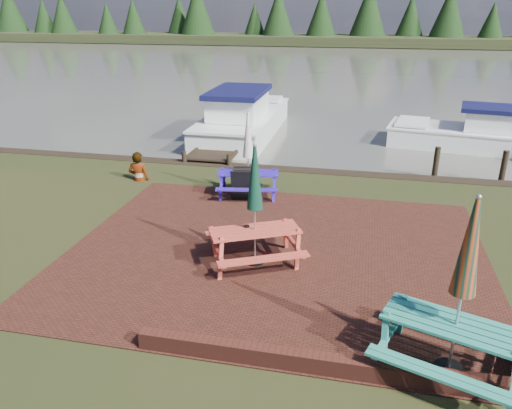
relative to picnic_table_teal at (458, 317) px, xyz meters
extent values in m
plane|color=black|center=(-3.18, 2.20, -0.97)|extent=(120.00, 120.00, 0.00)
cube|color=#371911|center=(-3.18, 3.20, -0.96)|extent=(9.00, 7.50, 0.02)
cube|color=#4C1E16|center=(-1.68, -0.40, -0.82)|extent=(6.00, 0.22, 0.30)
cube|color=#4B4941|center=(-3.18, 39.20, -0.97)|extent=(120.00, 60.00, 0.02)
cube|color=black|center=(-3.18, 68.20, -0.47)|extent=(120.00, 10.00, 1.20)
cube|color=#288472|center=(0.00, 0.00, -0.15)|extent=(2.14, 1.41, 0.04)
cube|color=#288472|center=(-0.26, -0.71, -0.47)|extent=(1.97, 0.93, 0.04)
cube|color=#288472|center=(0.26, 0.71, -0.47)|extent=(1.97, 0.93, 0.04)
cube|color=#288472|center=(-0.82, 0.29, -0.56)|extent=(0.67, 1.66, 0.82)
cylinder|color=black|center=(0.00, 0.00, -0.92)|extent=(0.40, 0.40, 0.11)
cylinder|color=#B2B2B7|center=(0.00, 0.00, 0.42)|extent=(0.04, 0.04, 2.78)
cone|color=#A73617|center=(0.00, 0.00, 1.08)|extent=(0.36, 0.36, 1.39)
cube|color=#BF4231|center=(-3.52, 2.66, -0.22)|extent=(1.96, 1.47, 0.04)
cube|color=#BF4231|center=(-3.20, 2.04, -0.51)|extent=(1.75, 1.05, 0.04)
cube|color=#BF4231|center=(-3.83, 3.28, -0.51)|extent=(1.75, 1.05, 0.04)
cube|color=#BF4231|center=(-4.23, 2.30, -0.60)|extent=(0.79, 1.46, 0.76)
cube|color=#BF4231|center=(-2.81, 3.02, -0.60)|extent=(0.79, 1.46, 0.76)
cylinder|color=black|center=(-3.52, 2.66, -0.92)|extent=(0.37, 0.37, 0.10)
cylinder|color=#B2B2B7|center=(-3.52, 2.66, 0.30)|extent=(0.04, 0.04, 2.55)
cone|color=#0D3022|center=(-3.52, 2.66, 0.92)|extent=(0.33, 0.33, 1.28)
cube|color=#2B15A4|center=(-4.57, 6.50, -0.28)|extent=(1.78, 0.93, 0.04)
cube|color=#2B15A4|center=(-4.46, 5.87, -0.55)|extent=(1.71, 0.51, 0.04)
cube|color=#2B15A4|center=(-4.68, 7.13, -0.55)|extent=(1.71, 0.51, 0.04)
cube|color=#2B15A4|center=(-5.29, 6.38, -0.63)|extent=(0.32, 1.46, 0.70)
cube|color=#2B15A4|center=(-3.85, 6.62, -0.63)|extent=(0.32, 1.46, 0.70)
cylinder|color=black|center=(-4.57, 6.50, -0.93)|extent=(0.34, 0.34, 0.09)
cylinder|color=#B2B2B7|center=(-4.57, 6.50, 0.20)|extent=(0.03, 0.03, 2.35)
cone|color=beige|center=(-4.57, 6.50, 0.77)|extent=(0.30, 0.30, 1.17)
cube|color=black|center=(-4.67, 6.06, -0.52)|extent=(0.58, 0.33, 0.89)
cube|color=black|center=(-4.67, 6.36, -0.52)|extent=(0.58, 0.33, 0.89)
cube|color=black|center=(-4.67, 6.21, -0.09)|extent=(0.55, 0.15, 0.03)
cube|color=black|center=(-6.68, 13.70, -0.85)|extent=(1.60, 9.00, 0.06)
cube|color=black|center=(-7.43, 13.70, -0.80)|extent=(0.08, 9.00, 0.08)
cube|color=black|center=(-5.93, 13.70, -0.80)|extent=(0.08, 9.00, 0.08)
cylinder|color=black|center=(-7.48, 9.20, -1.07)|extent=(0.16, 0.16, 1.00)
cylinder|color=black|center=(-5.88, 9.20, -1.07)|extent=(0.16, 0.16, 1.00)
cube|color=white|center=(-6.61, 14.31, -0.81)|extent=(2.74, 7.76, 1.10)
cube|color=white|center=(-6.61, 14.31, -0.24)|extent=(2.79, 7.91, 0.09)
cube|color=white|center=(-6.60, 13.38, 0.29)|extent=(1.94, 3.27, 0.94)
cube|color=#0E0F34|center=(-6.60, 13.38, 0.82)|extent=(2.16, 3.73, 0.20)
cube|color=white|center=(-6.65, 17.25, -0.09)|extent=(2.27, 1.42, 0.11)
cube|color=white|center=(2.90, 13.99, -0.88)|extent=(6.99, 3.43, 0.89)
cube|color=white|center=(2.90, 13.99, -0.41)|extent=(7.13, 3.50, 0.07)
cube|color=white|center=(3.69, 13.85, 0.02)|extent=(3.06, 2.13, 0.76)
cube|color=#0E0F34|center=(3.69, 13.85, 0.45)|extent=(3.48, 2.38, 0.16)
cube|color=white|center=(0.39, 14.42, -0.30)|extent=(1.52, 2.15, 0.09)
imported|color=gray|center=(-8.19, 7.11, -0.08)|extent=(0.68, 0.47, 1.79)
camera|label=1|loc=(-1.49, -6.40, 4.07)|focal=35.00mm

